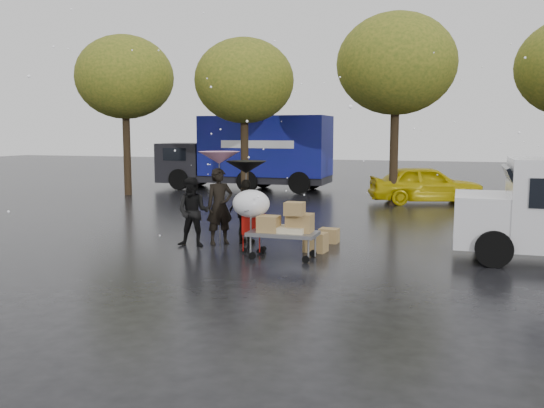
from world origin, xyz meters
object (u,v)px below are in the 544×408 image
(person_black, at_px, (246,212))
(blue_truck, at_px, (249,153))
(person_pink, at_px, (220,206))
(shopping_cart, at_px, (252,207))
(yellow_taxi, at_px, (426,184))
(vendor_cart, at_px, (287,226))

(person_black, xyz_separation_m, blue_truck, (-4.65, 12.78, 0.96))
(person_pink, relative_size, blue_truck, 0.23)
(person_black, bearing_deg, blue_truck, -60.39)
(shopping_cart, bearing_deg, blue_truck, 110.51)
(person_pink, height_order, shopping_cart, person_pink)
(shopping_cart, height_order, yellow_taxi, yellow_taxi)
(person_pink, distance_m, blue_truck, 13.65)
(person_black, height_order, yellow_taxi, person_black)
(person_pink, xyz_separation_m, yellow_taxi, (4.36, 10.08, -0.20))
(person_black, bearing_deg, vendor_cart, 147.17)
(shopping_cart, xyz_separation_m, yellow_taxi, (3.22, 10.91, -0.33))
(shopping_cart, bearing_deg, person_black, 116.56)
(person_black, xyz_separation_m, vendor_cart, (1.43, -1.31, -0.08))
(person_black, height_order, shopping_cart, person_black)
(vendor_cart, distance_m, blue_truck, 15.38)
(shopping_cart, distance_m, blue_truck, 14.80)
(person_black, bearing_deg, shopping_cart, 126.17)
(vendor_cart, bearing_deg, person_black, 137.56)
(person_pink, xyz_separation_m, blue_truck, (-4.04, 13.01, 0.82))
(shopping_cart, bearing_deg, person_pink, 144.00)
(vendor_cart, xyz_separation_m, shopping_cart, (-0.90, 0.25, 0.34))
(yellow_taxi, bearing_deg, vendor_cart, 149.99)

